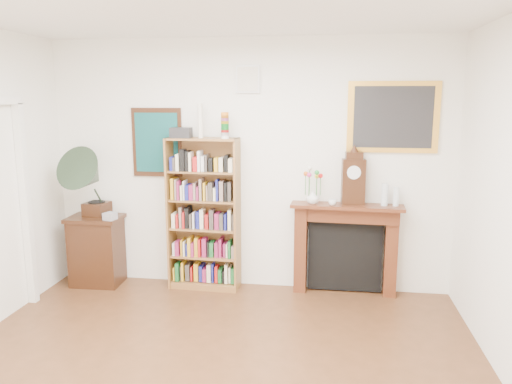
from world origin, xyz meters
TOP-DOWN VIEW (x-y plane):
  - room at (0.00, 0.00)m, footprint 4.51×5.01m
  - teal_poster at (-1.05, 2.48)m, footprint 0.58×0.04m
  - small_picture at (0.00, 2.48)m, footprint 0.26×0.04m
  - gilt_painting at (1.55, 2.48)m, footprint 0.95×0.04m
  - bookshelf at (-0.49, 2.34)m, footprint 0.80×0.31m
  - side_cabinet at (-1.75, 2.26)m, footprint 0.61×0.45m
  - fireplace at (1.10, 2.41)m, footprint 1.22×0.35m
  - gramophone at (-1.75, 2.18)m, footprint 0.59×0.69m
  - cd_stack at (-1.51, 2.15)m, footprint 0.15×0.15m
  - mantel_clock at (1.16, 2.39)m, footprint 0.26×0.16m
  - flower_vase at (0.73, 2.35)m, footprint 0.16×0.16m
  - teacup at (0.94, 2.30)m, footprint 0.11×0.11m
  - bottle_left at (1.49, 2.36)m, footprint 0.07×0.07m
  - bottle_right at (1.61, 2.36)m, footprint 0.06×0.06m

SIDE VIEW (x-z plane):
  - side_cabinet at x=-1.75m, z-range 0.00..0.81m
  - fireplace at x=1.10m, z-range 0.08..1.10m
  - cd_stack at x=-1.51m, z-range 0.81..0.89m
  - bookshelf at x=-0.49m, z-range -0.03..1.95m
  - teacup at x=0.94m, z-range 1.02..1.08m
  - flower_vase at x=0.73m, z-range 1.02..1.16m
  - bottle_right at x=1.61m, z-range 1.02..1.22m
  - bottle_left at x=1.49m, z-range 1.02..1.26m
  - gramophone at x=-1.75m, z-range 0.86..1.69m
  - mantel_clock at x=1.16m, z-range 1.01..1.58m
  - room at x=0.00m, z-range -0.01..2.81m
  - teal_poster at x=-1.05m, z-range 1.26..2.04m
  - gilt_painting at x=1.55m, z-range 1.58..2.33m
  - small_picture at x=0.00m, z-range 2.20..2.50m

